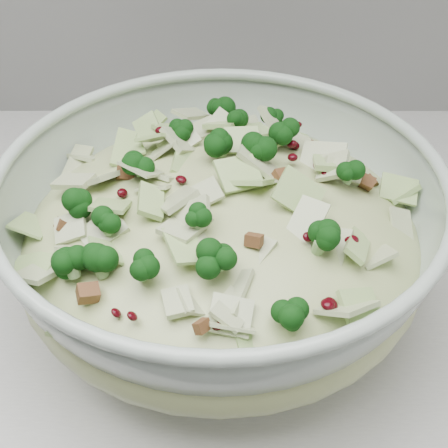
# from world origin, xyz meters

# --- Properties ---
(mixing_bowl) EXTENTS (0.41, 0.41, 0.15)m
(mixing_bowl) POSITION_xyz_m (0.57, 1.60, 0.98)
(mixing_bowl) COLOR #A0B1A4
(mixing_bowl) RESTS_ON counter
(salad) EXTENTS (0.45, 0.45, 0.16)m
(salad) POSITION_xyz_m (0.57, 1.60, 1.01)
(salad) COLOR tan
(salad) RESTS_ON mixing_bowl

